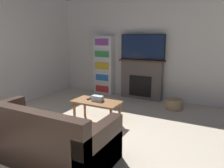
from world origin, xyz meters
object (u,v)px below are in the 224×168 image
fireplace (142,79)px  storage_basket (174,104)px  couch (41,138)px  tv (142,47)px  bookshelf (104,65)px  coffee_table (97,105)px

fireplace → storage_basket: bearing=-26.2°
couch → storage_basket: bearing=67.5°
fireplace → tv: bearing=-90.0°
tv → storage_basket: size_ratio=2.94×
bookshelf → storage_basket: size_ratio=4.11×
couch → bookshelf: (-0.90, 3.39, 0.55)m
fireplace → coffee_table: 2.06m
fireplace → bookshelf: (-1.14, -0.02, 0.30)m
tv → storage_basket: bearing=-25.3°
tv → storage_basket: tv is taller
tv → bookshelf: bearing=-179.8°
bookshelf → storage_basket: (2.12, -0.46, -0.71)m
coffee_table → bookshelf: 2.30m
couch → coffee_table: size_ratio=2.20×
fireplace → tv: (0.00, -0.02, 0.85)m
tv → bookshelf: tv is taller
tv → couch: bearing=-93.9°
fireplace → bookshelf: bearing=-178.8°
coffee_table → storage_basket: size_ratio=2.29×
couch → coffee_table: bearing=86.6°
coffee_table → bookshelf: (-0.99, 2.03, 0.45)m
storage_basket → couch: bearing=-112.5°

